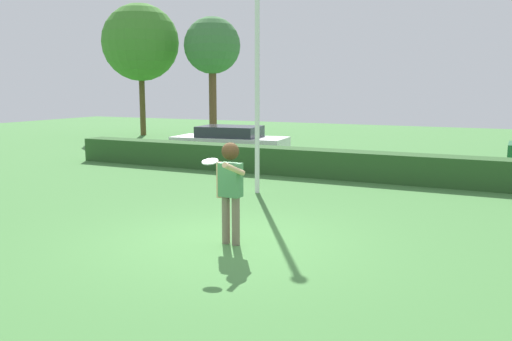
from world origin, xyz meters
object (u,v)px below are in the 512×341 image
parked_car_white (230,141)px  willow_tree (140,43)px  lamppost (257,60)px  person (230,182)px  frisbee (210,162)px  maple_tree (212,47)px

parked_car_white → willow_tree: bearing=143.4°
lamppost → willow_tree: size_ratio=0.85×
person → willow_tree: willow_tree is taller
frisbee → maple_tree: (-10.37, 17.87, 3.26)m
lamppost → frisbee: bearing=-72.8°
frisbee → maple_tree: size_ratio=0.04×
person → maple_tree: (-10.42, 17.28, 3.68)m
parked_car_white → maple_tree: size_ratio=0.69×
lamppost → willow_tree: (-12.88, 12.12, 1.70)m
frisbee → parked_car_white: bearing=116.9°
frisbee → maple_tree: bearing=120.1°
person → lamppost: size_ratio=0.29×
person → parked_car_white: (-5.22, 9.60, -0.41)m
lamppost → parked_car_white: (-3.65, 5.27, -2.67)m
person → lamppost: lamppost is taller
person → frisbee: 0.73m
maple_tree → willow_tree: bearing=-168.3°
frisbee → person: bearing=85.9°
maple_tree → parked_car_white: bearing=-55.9°
frisbee → willow_tree: 22.59m
lamppost → parked_car_white: lamppost is taller
frisbee → willow_tree: (-14.40, 17.04, 3.54)m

